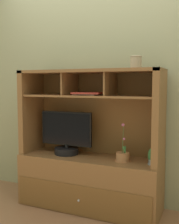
# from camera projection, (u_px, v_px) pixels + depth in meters

# --- Properties ---
(floor_plane) EXTENTS (6.00, 6.00, 0.02)m
(floor_plane) POSITION_uv_depth(u_px,v_px,m) (90.00, 207.00, 2.95)
(floor_plane) COLOR #9A6A4A
(floor_plane) RESTS_ON ground
(back_wall) EXTENTS (6.00, 0.02, 2.80)m
(back_wall) POSITION_uv_depth(u_px,v_px,m) (100.00, 74.00, 3.06)
(back_wall) COLOR #A1A57E
(back_wall) RESTS_ON ground
(media_console) EXTENTS (1.47, 0.52, 1.43)m
(media_console) POSITION_uv_depth(u_px,v_px,m) (90.00, 166.00, 2.91)
(media_console) COLOR brown
(media_console) RESTS_ON ground
(tv_monitor) EXTENTS (0.58, 0.26, 0.46)m
(tv_monitor) POSITION_uv_depth(u_px,v_px,m) (66.00, 137.00, 2.98)
(tv_monitor) COLOR black
(tv_monitor) RESTS_ON media_console
(potted_orchid) EXTENTS (0.15, 0.15, 0.37)m
(potted_orchid) POSITION_uv_depth(u_px,v_px,m) (123.00, 156.00, 2.72)
(potted_orchid) COLOR #B77A4C
(potted_orchid) RESTS_ON media_console
(potted_fern) EXTENTS (0.12, 0.13, 0.15)m
(potted_fern) POSITION_uv_depth(u_px,v_px,m) (154.00, 157.00, 2.60)
(potted_fern) COLOR gray
(potted_fern) RESTS_ON media_console
(magazine_stack_left) EXTENTS (0.30, 0.28, 0.03)m
(magazine_stack_left) POSITION_uv_depth(u_px,v_px,m) (89.00, 94.00, 2.80)
(magazine_stack_left) COLOR beige
(magazine_stack_left) RESTS_ON media_console
(ceramic_vase) EXTENTS (0.11, 0.11, 0.12)m
(ceramic_vase) POSITION_uv_depth(u_px,v_px,m) (136.00, 62.00, 2.60)
(ceramic_vase) COLOR tan
(ceramic_vase) RESTS_ON media_console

